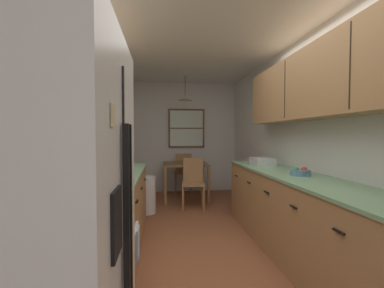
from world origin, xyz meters
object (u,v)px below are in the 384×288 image
object	(u,v)px
stove_range	(83,260)
storage_canister	(99,173)
refrigerator	(32,254)
fruit_bowl	(300,172)
microwave_over_range	(63,92)
dining_chair_near	(193,180)
table_serving_bowl	(190,162)
dining_table	(185,169)
dish_rack	(262,161)
dining_chair_far	(183,171)
trash_bin	(147,195)

from	to	relation	value
stove_range	storage_canister	size ratio (longest dim) A/B	6.07
refrigerator	fruit_bowl	xyz separation A→B (m)	(1.96, 1.48, 0.07)
stove_range	microwave_over_range	world-z (taller)	microwave_over_range
refrigerator	microwave_over_range	bearing A→B (deg)	101.61
dining_chair_near	table_serving_bowl	distance (m)	0.72
dining_table	fruit_bowl	xyz separation A→B (m)	(0.97, -2.67, 0.31)
microwave_over_range	fruit_bowl	xyz separation A→B (m)	(2.11, 0.73, -0.68)
stove_range	dish_rack	xyz separation A→B (m)	(1.98, 1.68, 0.48)
dining_chair_far	dish_rack	size ratio (longest dim) A/B	2.65
refrigerator	trash_bin	distance (m)	3.32
microwave_over_range	dish_rack	world-z (taller)	microwave_over_range
dining_table	table_serving_bowl	distance (m)	0.18
stove_range	dining_chair_near	world-z (taller)	stove_range
refrigerator	microwave_over_range	size ratio (longest dim) A/B	2.83
storage_canister	microwave_over_range	bearing A→B (deg)	-102.02
dining_chair_far	microwave_over_range	bearing A→B (deg)	-105.94
refrigerator	table_serving_bowl	xyz separation A→B (m)	(1.08, 4.18, -0.09)
table_serving_bowl	dining_chair_far	bearing A→B (deg)	98.10
microwave_over_range	dining_table	distance (m)	3.72
dining_chair_far	fruit_bowl	world-z (taller)	fruit_bowl
dish_rack	table_serving_bowl	world-z (taller)	dish_rack
trash_bin	table_serving_bowl	bearing A→B (deg)	47.90
fruit_bowl	dish_rack	size ratio (longest dim) A/B	0.61
dining_table	dish_rack	world-z (taller)	dish_rack
dining_table	fruit_bowl	distance (m)	2.86
stove_range	trash_bin	distance (m)	2.53
microwave_over_range	table_serving_bowl	bearing A→B (deg)	70.16
stove_range	microwave_over_range	xyz separation A→B (m)	(-0.11, 0.00, 1.14)
microwave_over_range	trash_bin	xyz separation A→B (m)	(0.41, 2.51, -1.30)
trash_bin	fruit_bowl	size ratio (longest dim) A/B	2.99
dining_chair_far	trash_bin	size ratio (longest dim) A/B	1.45
dish_rack	dining_chair_near	bearing A→B (deg)	128.67
trash_bin	storage_canister	xyz separation A→B (m)	(-0.30, -2.00, 0.68)
table_serving_bowl	dining_table	bearing A→B (deg)	-161.44
storage_canister	table_serving_bowl	bearing A→B (deg)	68.86
dining_chair_near	dining_chair_far	world-z (taller)	same
dining_chair_near	dish_rack	xyz separation A→B (m)	(0.87, -1.08, 0.45)
dining_table	dining_chair_near	bearing A→B (deg)	-82.25
stove_range	dish_rack	distance (m)	2.64
refrigerator	dining_table	xyz separation A→B (m)	(0.99, 4.15, -0.24)
dish_rack	table_serving_bowl	distance (m)	1.96
dish_rack	trash_bin	bearing A→B (deg)	153.67
trash_bin	fruit_bowl	xyz separation A→B (m)	(1.71, -1.79, 0.63)
microwave_over_range	storage_canister	size ratio (longest dim) A/B	3.39
fruit_bowl	table_serving_bowl	xyz separation A→B (m)	(-0.88, 2.70, -0.16)
trash_bin	dish_rack	size ratio (longest dim) A/B	1.83
dining_chair_far	trash_bin	world-z (taller)	dining_chair_far
trash_bin	dining_chair_far	bearing A→B (deg)	63.95
fruit_bowl	table_serving_bowl	bearing A→B (deg)	107.97
dining_table	dining_chair_far	world-z (taller)	dining_chair_far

